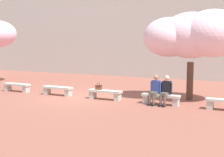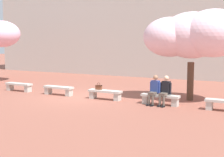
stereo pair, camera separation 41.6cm
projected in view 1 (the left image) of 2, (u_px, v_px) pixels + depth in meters
ground_plane at (80, 97)px, 15.40m from camera, size 100.00×100.00×0.00m
building_facade at (156, 16)px, 25.21m from camera, size 30.80×4.00×9.65m
stone_bench_near_west at (17, 86)px, 17.18m from camera, size 1.67×0.43×0.45m
stone_bench_center at (58, 89)px, 15.97m from camera, size 1.67×0.43×0.45m
stone_bench_near_east at (105, 93)px, 14.76m from camera, size 1.67×0.43×0.45m
stone_bench_east_end at (161, 98)px, 13.56m from camera, size 1.67×0.43×0.45m
person_seated_left at (155, 89)px, 13.58m from camera, size 0.51×0.72×1.29m
person_seated_right at (166, 89)px, 13.36m from camera, size 0.51×0.72×1.29m
handbag at (99, 87)px, 14.87m from camera, size 0.30×0.15×0.34m
cherry_tree_main at (194, 35)px, 14.24m from camera, size 4.59×2.81×4.16m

